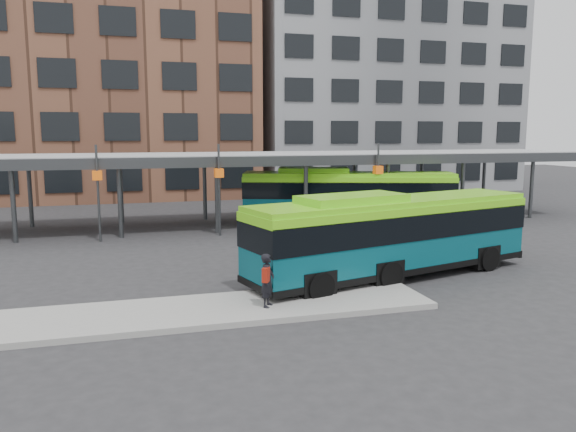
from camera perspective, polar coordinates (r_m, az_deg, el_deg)
name	(u,v)px	position (r m, az deg, el deg)	size (l,w,h in m)	color
ground	(340,277)	(21.40, 5.26, -6.15)	(120.00, 120.00, 0.00)	#28282B
boarding_island	(204,311)	(17.25, -8.52, -9.52)	(14.00, 3.00, 0.18)	gray
canopy	(260,158)	(33.05, -2.83, 5.92)	(40.00, 6.53, 4.80)	#999B9E
building_brick	(93,65)	(51.65, -19.15, 14.29)	(26.00, 14.00, 22.00)	brown
building_grey	(376,84)	(56.61, 8.96, 13.08)	(24.00, 14.00, 20.00)	slate
bus_front	(392,233)	(21.24, 10.57, -1.73)	(11.95, 5.40, 3.23)	#084B58
bus_rear	(347,195)	(33.07, 6.01, 2.13)	(12.37, 6.25, 3.35)	#084B58
pedestrian	(268,280)	(16.97, -2.09, -6.51)	(0.63, 0.71, 1.63)	black
bike_rack	(452,210)	(37.43, 16.31, 0.60)	(4.12, 1.08, 1.03)	slate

